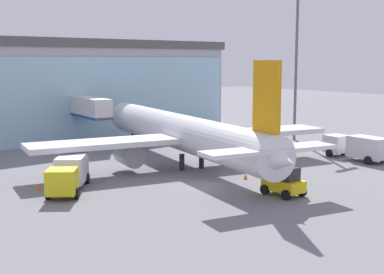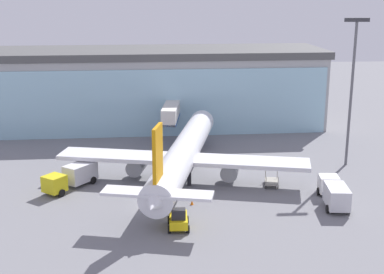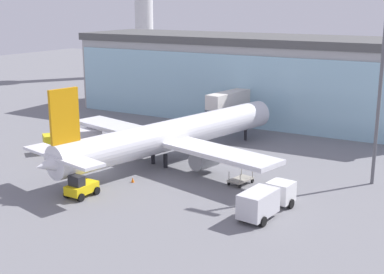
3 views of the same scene
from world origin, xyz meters
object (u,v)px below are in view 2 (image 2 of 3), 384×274
Objects in this scene: safety_cone_wingtip at (58,182)px; baggage_cart at (272,182)px; airplane at (183,154)px; catering_truck at (72,176)px; fuel_truck at (334,192)px; safety_cone_nose at (192,202)px; pushback_tug at (178,220)px; jet_bridge at (172,110)px; apron_light_mast at (352,81)px.

baggage_cart is at bearing -4.69° from safety_cone_wingtip.
airplane reaches higher than catering_truck.
fuel_truck is 2.48× the size of baggage_cart.
baggage_cart is 5.49× the size of safety_cone_nose.
airplane reaches higher than fuel_truck.
pushback_tug is 5.84× the size of safety_cone_wingtip.
pushback_tug is at bearing -36.33° from baggage_cart.
catering_truck is 2.23× the size of pushback_tug.
catering_truck is at bearing -35.08° from safety_cone_wingtip.
fuel_truck is (29.88, -7.09, 0.00)m from catering_truck.
pushback_tug is at bearing -172.19° from airplane.
catering_truck is at bearing -82.42° from baggage_cart.
catering_truck is 30.71m from fuel_truck.
fuel_truck is at bearing -14.98° from safety_cone_wingtip.
safety_cone_nose and safety_cone_wingtip have the same top height.
safety_cone_nose is (1.53, -27.77, -4.36)m from jet_bridge.
catering_truck is (-36.01, -6.73, -10.16)m from apron_light_mast.
pushback_tug reaches higher than baggage_cart.
airplane reaches higher than safety_cone_wingtip.
pushback_tug is 5.84× the size of safety_cone_nose.
fuel_truck is at bearing 50.78° from baggage_cart.
apron_light_mast is at bearing 30.56° from safety_cone_nose.
catering_truck is at bearing 156.30° from safety_cone_nose.
jet_bridge is 4.48× the size of baggage_cart.
pushback_tug is (12.40, -12.28, -0.49)m from catering_truck.
catering_truck is (-12.60, -21.57, -3.17)m from jet_bridge.
airplane is at bearing 65.98° from fuel_truck.
jet_bridge is 1.89× the size of catering_truck.
airplane is 18.88m from fuel_truck.
safety_cone_wingtip is at bearing 150.36° from jet_bridge.
jet_bridge reaches higher than safety_cone_wingtip.
apron_light_mast is 0.54× the size of airplane.
baggage_cart is (10.69, -2.85, -2.81)m from airplane.
apron_light_mast reaches higher than fuel_truck.
airplane is 66.67× the size of safety_cone_wingtip.
catering_truck is 17.46m from pushback_tug.
apron_light_mast is 2.64× the size of fuel_truck.
fuel_truck is (16.35, -9.25, -1.85)m from airplane.
airplane reaches higher than jet_bridge.
fuel_truck reaches higher than safety_cone_wingtip.
safety_cone_nose is (14.12, -6.20, -1.19)m from catering_truck.
pushback_tug reaches higher than safety_cone_nose.
jet_bridge is 1.81× the size of fuel_truck.
pushback_tug is (-23.62, -19.01, -10.65)m from apron_light_mast.
pushback_tug is at bearing 82.18° from catering_truck.
jet_bridge is at bearing -143.21° from baggage_cart.
apron_light_mast is at bearing 131.43° from baggage_cart.
apron_light_mast reaches higher than safety_cone_wingtip.
airplane is 13.82m from catering_truck.
catering_truck is 13.01× the size of safety_cone_wingtip.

